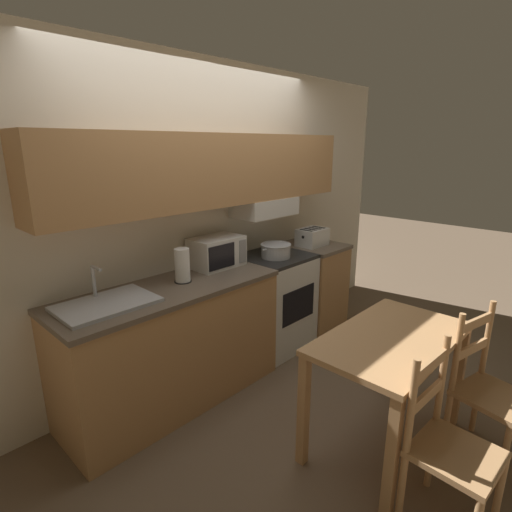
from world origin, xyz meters
The scene contains 13 objects.
ground_plane centered at (0.00, 0.00, 0.00)m, with size 16.00×16.00×0.00m, color brown.
wall_back centered at (0.02, -0.06, 1.45)m, with size 5.21×0.38×2.55m.
lower_counter_main centered at (-0.58, -0.30, 0.45)m, with size 1.67×0.62×0.91m.
lower_counter_right_stub centered at (1.15, -0.30, 0.45)m, with size 0.53×0.62×0.91m.
stove_range centered at (0.57, -0.29, 0.45)m, with size 0.63×0.59×0.91m.
cooking_pot centered at (0.53, -0.34, 0.97)m, with size 0.35×0.28×0.12m.
microwave centered at (-0.01, -0.16, 1.03)m, with size 0.43×0.29×0.25m.
toaster centered at (1.11, -0.32, 0.99)m, with size 0.31×0.22×0.17m.
sink_basin centered at (-1.05, -0.30, 0.92)m, with size 0.59×0.40×0.24m.
paper_towel_roll centered at (-0.44, -0.27, 1.03)m, with size 0.13×0.13×0.25m.
dining_table centered at (0.08, -1.67, 0.64)m, with size 1.08×0.63×0.77m.
chair_left_of_table centered at (-0.25, -2.15, 0.45)m, with size 0.40×0.40×0.95m.
chair_right_of_table centered at (0.40, -2.16, 0.45)m, with size 0.45×0.45×0.95m.
Camera 1 is at (-2.09, -2.59, 1.89)m, focal length 28.00 mm.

